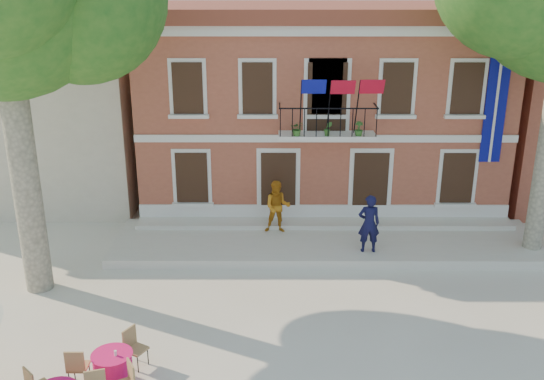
{
  "coord_description": "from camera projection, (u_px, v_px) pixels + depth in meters",
  "views": [
    {
      "loc": [
        0.25,
        -13.94,
        8.44
      ],
      "look_at": [
        0.19,
        3.5,
        2.32
      ],
      "focal_mm": 40.0,
      "sensor_mm": 36.0,
      "label": 1
    }
  ],
  "objects": [
    {
      "name": "ground",
      "position": [
        264.0,
        317.0,
        15.95
      ],
      "size": [
        90.0,
        90.0,
        0.0
      ],
      "primitive_type": "plane",
      "color": "beige",
      "rests_on": "ground"
    },
    {
      "name": "pedestrian_orange",
      "position": [
        278.0,
        207.0,
        20.25
      ],
      "size": [
        0.88,
        0.69,
        1.8
      ],
      "primitive_type": "imported",
      "rotation": [
        0.0,
        0.0,
        -0.01
      ],
      "color": "#C27416",
      "rests_on": "terrace"
    },
    {
      "name": "terrace",
      "position": [
        327.0,
        243.0,
        20.04
      ],
      "size": [
        14.0,
        3.4,
        0.3
      ],
      "primitive_type": "cube",
      "color": "silver",
      "rests_on": "ground"
    },
    {
      "name": "neighbor_west",
      "position": [
        41.0,
        110.0,
        25.29
      ],
      "size": [
        9.4,
        9.4,
        6.4
      ],
      "color": "beige",
      "rests_on": "ground"
    },
    {
      "name": "cafe_table_0",
      "position": [
        113.0,
        368.0,
        13.16
      ],
      "size": [
        1.62,
        1.87,
        0.95
      ],
      "color": "#E91558",
      "rests_on": "ground"
    },
    {
      "name": "pedestrian_navy",
      "position": [
        369.0,
        224.0,
        18.78
      ],
      "size": [
        0.7,
        0.47,
        1.87
      ],
      "primitive_type": "imported",
      "rotation": [
        0.0,
        0.0,
        3.18
      ],
      "color": "black",
      "rests_on": "terrace"
    },
    {
      "name": "main_building",
      "position": [
        318.0,
        102.0,
        24.11
      ],
      "size": [
        13.5,
        9.59,
        7.5
      ],
      "color": "#AF583F",
      "rests_on": "ground"
    }
  ]
}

